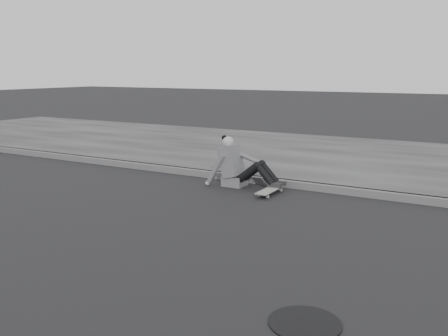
% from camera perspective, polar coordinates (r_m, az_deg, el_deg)
% --- Properties ---
extents(ground, '(80.00, 80.00, 0.00)m').
position_cam_1_polar(ground, '(7.22, -10.51, -5.06)').
color(ground, black).
rests_on(ground, ground).
extents(curb, '(24.00, 0.16, 0.12)m').
position_cam_1_polar(curb, '(9.26, -0.21, -0.88)').
color(curb, '#4F4F4F').
rests_on(curb, ground).
extents(sidewalk, '(24.00, 6.00, 0.12)m').
position_cam_1_polar(sidewalk, '(11.93, 7.04, 1.76)').
color(sidewalk, '#363636').
rests_on(sidewalk, ground).
extents(manhole, '(0.59, 0.59, 0.01)m').
position_cam_1_polar(manhole, '(4.22, 9.23, -17.10)').
color(manhole, black).
rests_on(manhole, ground).
extents(skateboard, '(0.20, 0.78, 0.09)m').
position_cam_1_polar(skateboard, '(8.15, 5.33, -2.53)').
color(skateboard, gray).
rests_on(skateboard, ground).
extents(seated_woman, '(1.38, 0.46, 0.88)m').
position_cam_1_polar(seated_woman, '(8.62, 1.60, 0.24)').
color(seated_woman, '#545456').
rests_on(seated_woman, ground).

